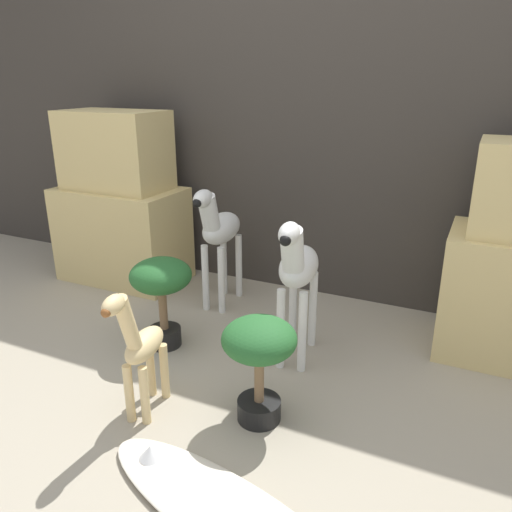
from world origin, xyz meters
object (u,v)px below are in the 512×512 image
at_px(giraffe_figurine, 140,347).
at_px(surfboard, 224,510).
at_px(potted_palm_front, 259,352).
at_px(zebra_right, 297,270).
at_px(zebra_left, 219,231).
at_px(potted_palm_back, 161,285).

relative_size(giraffe_figurine, surfboard, 0.56).
xyz_separation_m(potted_palm_front, surfboard, (0.10, -0.47, -0.29)).
xyz_separation_m(giraffe_figurine, surfboard, (0.53, -0.31, -0.28)).
distance_m(zebra_right, zebra_left, 0.73).
relative_size(zebra_left, potted_palm_back, 1.58).
height_order(zebra_left, surfboard, zebra_left).
xyz_separation_m(zebra_right, potted_palm_front, (0.03, -0.48, -0.16)).
bearing_deg(zebra_left, giraffe_figurine, -77.84).
bearing_deg(giraffe_figurine, zebra_right, 58.12).
distance_m(potted_palm_front, surfboard, 0.56).
xyz_separation_m(giraffe_figurine, potted_palm_back, (-0.25, 0.49, 0.03)).
bearing_deg(potted_palm_back, surfboard, -45.75).
relative_size(zebra_right, potted_palm_front, 1.68).
height_order(zebra_right, zebra_left, same).
distance_m(potted_palm_back, surfboard, 1.15).
bearing_deg(giraffe_figurine, potted_palm_front, 20.83).
bearing_deg(zebra_right, potted_palm_back, -166.53).
relative_size(potted_palm_front, potted_palm_back, 0.94).
relative_size(zebra_left, giraffe_figurine, 1.25).
relative_size(giraffe_figurine, potted_palm_front, 1.34).
bearing_deg(zebra_left, potted_palm_front, -52.77).
distance_m(giraffe_figurine, potted_palm_front, 0.46).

